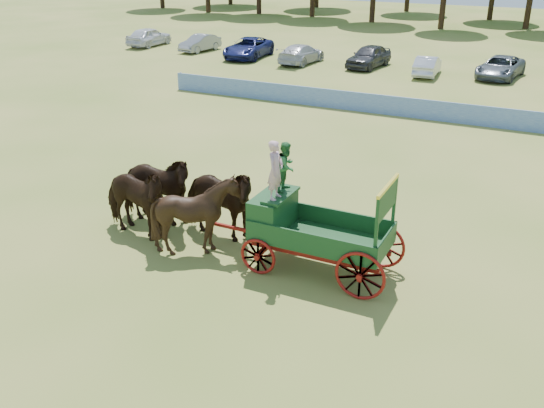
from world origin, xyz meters
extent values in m
plane|color=#9E8E47|center=(0.00, 0.00, 0.00)|extent=(160.00, 160.00, 0.00)
imported|color=black|center=(-3.46, 0.19, 1.23)|extent=(3.06, 1.67, 2.47)
imported|color=black|center=(-3.46, 1.29, 1.23)|extent=(3.02, 1.57, 2.47)
imported|color=black|center=(-1.06, 0.19, 1.24)|extent=(2.60, 2.41, 2.47)
imported|color=black|center=(-1.06, 1.29, 1.23)|extent=(3.04, 1.60, 2.47)
cube|color=maroon|center=(1.14, 0.74, 0.60)|extent=(0.12, 2.00, 0.12)
cube|color=maroon|center=(4.14, 0.74, 0.60)|extent=(0.12, 2.00, 0.12)
cube|color=maroon|center=(2.64, 0.19, 0.72)|extent=(3.80, 0.10, 0.12)
cube|color=maroon|center=(2.64, 1.29, 0.72)|extent=(3.80, 0.10, 0.12)
cube|color=maroon|center=(0.24, 0.74, 0.75)|extent=(2.80, 0.09, 0.09)
cube|color=#17451B|center=(2.64, 0.74, 1.00)|extent=(3.80, 1.80, 0.10)
cube|color=#17451B|center=(2.64, -0.14, 1.30)|extent=(3.80, 0.06, 0.55)
cube|color=#17451B|center=(2.64, 1.62, 1.30)|extent=(3.80, 0.06, 0.55)
cube|color=#17451B|center=(4.52, 0.74, 1.30)|extent=(0.06, 1.80, 0.55)
cube|color=#17451B|center=(1.14, 0.74, 1.55)|extent=(0.85, 1.70, 1.05)
cube|color=#17451B|center=(1.39, 0.74, 2.12)|extent=(0.55, 1.50, 0.08)
cube|color=#17451B|center=(0.76, 0.74, 1.35)|extent=(0.10, 1.60, 0.65)
cube|color=#17451B|center=(0.94, 0.74, 1.05)|extent=(0.55, 1.60, 0.06)
cube|color=#17451B|center=(4.44, -0.06, 1.95)|extent=(0.08, 0.08, 1.80)
cube|color=#17451B|center=(4.44, 1.54, 1.95)|extent=(0.08, 0.08, 1.80)
cube|color=#17451B|center=(4.44, 0.74, 2.55)|extent=(0.07, 1.75, 0.75)
cube|color=yellow|center=(4.44, 0.74, 2.95)|extent=(0.08, 1.80, 0.09)
cube|color=yellow|center=(4.40, 0.74, 2.55)|extent=(0.02, 1.30, 0.12)
torus|color=maroon|center=(1.14, -0.21, 0.55)|extent=(1.09, 0.09, 1.09)
torus|color=maroon|center=(1.14, 1.69, 0.55)|extent=(1.09, 0.09, 1.09)
torus|color=maroon|center=(4.14, -0.21, 0.70)|extent=(1.39, 0.09, 1.39)
torus|color=maroon|center=(4.14, 1.69, 0.70)|extent=(1.39, 0.09, 1.39)
imported|color=#D2A0AA|center=(1.39, 0.39, 2.99)|extent=(0.40, 0.61, 1.66)
imported|color=#276A31|center=(1.39, 1.09, 2.87)|extent=(0.54, 0.69, 1.42)
cube|color=#1F4EA8|center=(-1.00, 18.00, 0.53)|extent=(26.00, 0.08, 1.05)
imported|color=silver|center=(-26.00, 31.02, 0.82)|extent=(1.93, 4.79, 1.63)
imported|color=gray|center=(-20.45, 30.68, 0.68)|extent=(1.95, 4.28, 1.36)
imported|color=navy|center=(-15.31, 29.77, 0.78)|extent=(3.07, 5.81, 1.56)
imported|color=silver|center=(-10.59, 29.52, 0.72)|extent=(2.32, 5.07, 1.44)
imported|color=#333338|center=(-5.47, 30.22, 0.81)|extent=(2.50, 4.96, 1.62)
imported|color=silver|center=(-0.91, 29.19, 0.68)|extent=(1.73, 4.20, 1.35)
imported|color=slate|center=(3.74, 30.66, 0.72)|extent=(3.03, 5.46, 1.45)
cylinder|color=#382314|center=(-13.43, 56.03, 2.44)|extent=(0.60, 0.60, 4.88)
cylinder|color=#382314|center=(-5.12, 53.76, 2.59)|extent=(0.60, 0.60, 5.18)
cylinder|color=#382314|center=(2.95, 57.66, 2.80)|extent=(0.60, 0.60, 5.59)
camera|label=1|loc=(8.14, -13.50, 8.76)|focal=40.00mm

